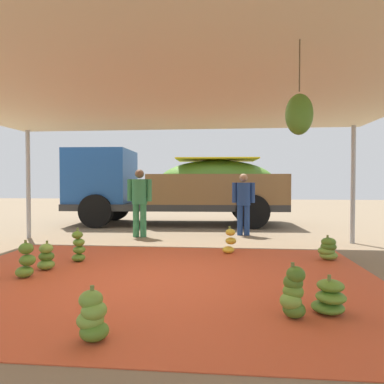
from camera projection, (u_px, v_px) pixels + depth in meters
ground_plane at (182, 243)px, 7.90m from camera, size 40.00×40.00×0.00m
tarp_orange at (155, 279)px, 4.91m from camera, size 6.28×4.70×0.01m
tent_canopy at (154, 91)px, 4.74m from camera, size 8.00×7.00×2.67m
banana_bunch_0 at (329, 298)px, 3.62m from camera, size 0.44×0.44×0.41m
banana_bunch_1 at (26, 262)px, 4.98m from camera, size 0.32×0.31×0.53m
banana_bunch_3 at (328, 249)px, 6.11m from camera, size 0.45×0.43×0.43m
banana_bunch_4 at (92, 317)px, 3.00m from camera, size 0.32×0.30×0.47m
banana_bunch_5 at (79, 247)px, 5.97m from camera, size 0.27×0.28×0.58m
banana_bunch_6 at (230, 242)px, 6.68m from camera, size 0.33×0.31×0.52m
banana_bunch_7 at (46, 258)px, 5.43m from camera, size 0.31×0.31×0.45m
banana_bunch_8 at (293, 293)px, 3.50m from camera, size 0.33×0.33×0.55m
cargo_truck_main at (173, 185)px, 11.36m from camera, size 6.91×2.66×2.40m
worker_0 at (140, 198)px, 8.70m from camera, size 0.62×0.38×1.68m
worker_1 at (243, 199)px, 8.97m from camera, size 0.58×0.35×1.58m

